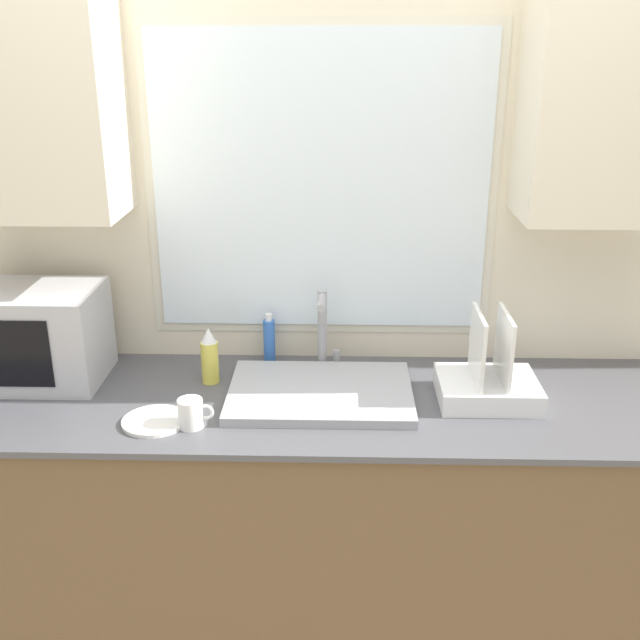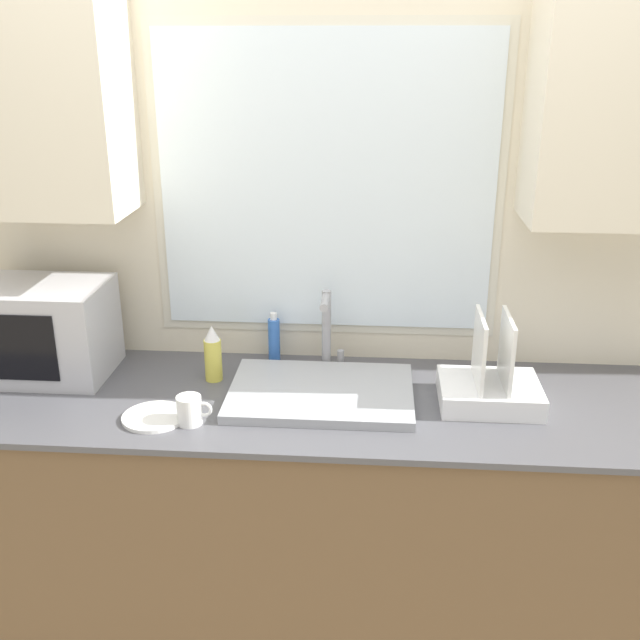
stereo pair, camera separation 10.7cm
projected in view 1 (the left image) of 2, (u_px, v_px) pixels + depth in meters
countertop at (318, 521)px, 2.55m from camera, size 2.39×0.71×0.93m
wall_back at (321, 229)px, 2.53m from camera, size 6.00×0.38×2.60m
sink_basin at (320, 393)px, 2.39m from camera, size 0.58×0.42×0.03m
faucet at (323, 325)px, 2.55m from camera, size 0.08×0.15×0.28m
microwave at (36, 335)px, 2.46m from camera, size 0.43×0.32×0.32m
dish_rack at (488, 382)px, 2.36m from camera, size 0.31×0.26×0.29m
spray_bottle at (210, 356)px, 2.46m from camera, size 0.06×0.06×0.19m
soap_bottle at (269, 340)px, 2.62m from camera, size 0.04×0.04×0.18m
mug_near_sink at (191, 413)px, 2.19m from camera, size 0.11×0.07×0.09m
small_plate at (155, 421)px, 2.23m from camera, size 0.19×0.19×0.01m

